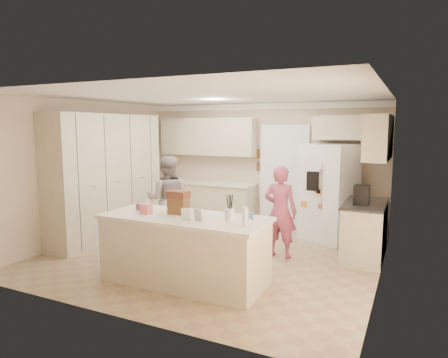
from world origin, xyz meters
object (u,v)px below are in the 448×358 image
at_px(tissue_box, 146,209).
at_px(teen_girl, 280,212).
at_px(teen_boy, 168,199).
at_px(refrigerator, 329,193).
at_px(island_base, 185,251).
at_px(dollhouse_body, 178,206).
at_px(utensil_crock, 229,214).
at_px(coffee_maker, 362,195).

xyz_separation_m(tissue_box, teen_girl, (1.39, 1.69, -0.24)).
bearing_deg(teen_boy, refrigerator, -177.47).
xyz_separation_m(island_base, dollhouse_body, (-0.15, 0.10, 0.60)).
height_order(island_base, teen_boy, teen_boy).
height_order(tissue_box, teen_boy, teen_boy).
distance_m(dollhouse_body, teen_boy, 1.87).
bearing_deg(utensil_crock, island_base, -175.60).
height_order(utensil_crock, teen_girl, teen_girl).
height_order(refrigerator, utensil_crock, refrigerator).
bearing_deg(coffee_maker, island_base, -137.17).
bearing_deg(dollhouse_body, refrigerator, 61.86).
bearing_deg(utensil_crock, refrigerator, 76.19).
bearing_deg(teen_girl, dollhouse_body, 57.89).
height_order(teen_boy, teen_girl, teen_boy).
xyz_separation_m(island_base, teen_boy, (-1.31, 1.56, 0.36)).
bearing_deg(utensil_crock, tissue_box, -172.87).
height_order(coffee_maker, teen_girl, teen_girl).
bearing_deg(refrigerator, teen_boy, -128.79).
xyz_separation_m(coffee_maker, teen_girl, (-1.21, -0.31, -0.32)).
bearing_deg(refrigerator, island_base, -90.73).
height_order(utensil_crock, teen_boy, teen_boy).
xyz_separation_m(island_base, tissue_box, (-0.55, -0.10, 0.56)).
distance_m(coffee_maker, island_base, 2.87).
relative_size(coffee_maker, tissue_box, 2.14).
bearing_deg(utensil_crock, coffee_maker, 52.88).
bearing_deg(coffee_maker, refrigerator, 124.55).
relative_size(island_base, tissue_box, 15.71).
distance_m(island_base, utensil_crock, 0.86).
bearing_deg(tissue_box, dollhouse_body, 26.57).
xyz_separation_m(refrigerator, teen_girl, (-0.51, -1.32, -0.15)).
bearing_deg(island_base, teen_boy, 129.98).
distance_m(coffee_maker, teen_boy, 3.38).
bearing_deg(teen_girl, coffee_maker, -164.34).
xyz_separation_m(dollhouse_body, teen_boy, (-1.16, 1.46, -0.24)).
relative_size(tissue_box, teen_boy, 0.09).
xyz_separation_m(utensil_crock, tissue_box, (-1.20, -0.15, -0.00)).
bearing_deg(teen_boy, utensil_crock, 117.91).
relative_size(refrigerator, island_base, 0.82).
bearing_deg(teen_boy, island_base, 105.51).
xyz_separation_m(coffee_maker, island_base, (-2.05, -1.90, -0.63)).
distance_m(utensil_crock, tissue_box, 1.21).
xyz_separation_m(coffee_maker, dollhouse_body, (-2.20, -1.80, -0.03)).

